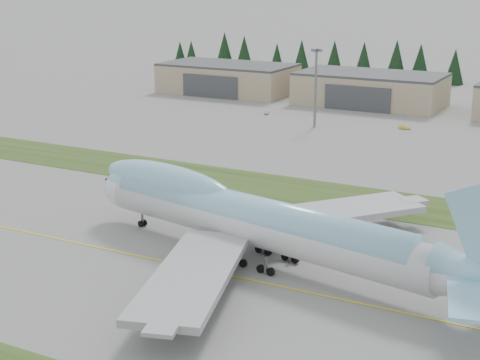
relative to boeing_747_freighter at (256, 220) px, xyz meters
The scene contains 9 objects.
ground 16.96m from the boeing_747_freighter, 153.15° to the right, with size 7000.00×7000.00×0.00m, color gray.
grass_strip_far 40.99m from the boeing_747_freighter, 110.09° to the left, with size 400.00×18.00×0.08m, color #2A4318.
taxiway_line_main 16.96m from the boeing_747_freighter, 153.15° to the right, with size 400.00×0.40×0.02m, color yellow.
boeing_747_freighter is the anchor object (origin of this frame).
hangar_left 165.68m from the boeing_747_freighter, 120.42° to the left, with size 48.00×26.60×10.80m.
hangar_center 145.76m from the boeing_747_freighter, 101.43° to the left, with size 48.00×26.60×10.80m.
service_vehicle_a 122.73m from the boeing_747_freighter, 115.21° to the left, with size 1.30×3.22×1.10m, color silver.
service_vehicle_b 109.31m from the boeing_747_freighter, 93.80° to the left, with size 1.19×3.38×1.12m, color gold.
conifer_belt 205.14m from the boeing_747_freighter, 93.13° to the left, with size 273.88×15.69×16.62m.
Camera 1 is at (61.96, -88.41, 43.52)m, focal length 55.00 mm.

